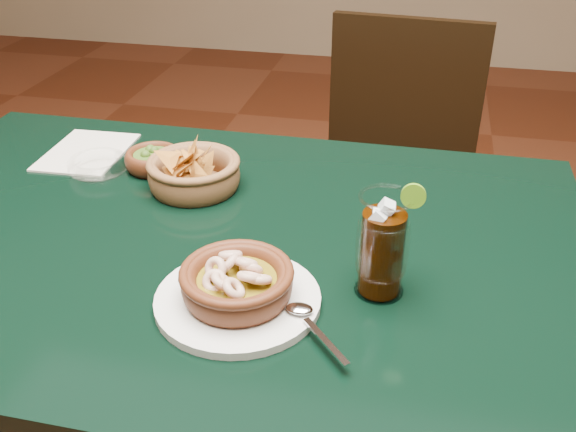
% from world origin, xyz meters
% --- Properties ---
extents(dining_table, '(1.20, 0.80, 0.75)m').
position_xyz_m(dining_table, '(0.00, 0.00, 0.65)').
color(dining_table, black).
rests_on(dining_table, ground).
extents(dining_chair, '(0.46, 0.46, 0.91)m').
position_xyz_m(dining_chair, '(0.25, 0.71, 0.50)').
color(dining_chair, black).
rests_on(dining_chair, ground).
extents(shrimp_plate, '(0.27, 0.22, 0.07)m').
position_xyz_m(shrimp_plate, '(0.10, -0.16, 0.78)').
color(shrimp_plate, silver).
rests_on(shrimp_plate, dining_table).
extents(chip_basket, '(0.20, 0.20, 0.12)m').
position_xyz_m(chip_basket, '(-0.06, 0.14, 0.78)').
color(chip_basket, brown).
rests_on(chip_basket, dining_table).
extents(guacamole_ramekin, '(0.12, 0.12, 0.04)m').
position_xyz_m(guacamole_ramekin, '(-0.17, 0.20, 0.77)').
color(guacamole_ramekin, '#461F0F').
rests_on(guacamole_ramekin, dining_table).
extents(cola_drink, '(0.15, 0.15, 0.17)m').
position_xyz_m(cola_drink, '(0.28, -0.09, 0.82)').
color(cola_drink, white).
rests_on(cola_drink, dining_table).
extents(glass_ashtray, '(0.12, 0.12, 0.03)m').
position_xyz_m(glass_ashtray, '(-0.26, 0.16, 0.76)').
color(glass_ashtray, white).
rests_on(glass_ashtray, dining_table).
extents(paper_menu, '(0.16, 0.20, 0.00)m').
position_xyz_m(paper_menu, '(-0.32, 0.23, 0.75)').
color(paper_menu, beige).
rests_on(paper_menu, dining_table).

